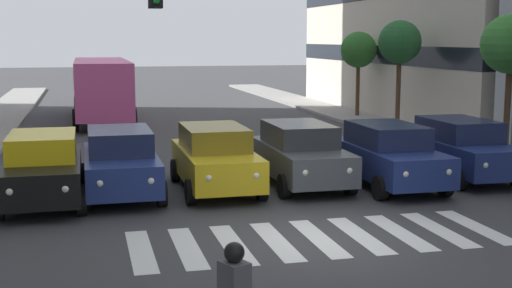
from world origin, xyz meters
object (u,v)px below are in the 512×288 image
object	(u,v)px
street_lamp_left	(507,17)
street_tree_3	(359,50)
car_2	(300,154)
car_4	(120,162)
car_1	(389,155)
street_tree_1	(511,45)
car_0	(460,148)
car_5	(43,168)
bus_behind_traffic	(102,83)
street_tree_2	(400,43)
car_3	(215,158)

from	to	relation	value
street_lamp_left	street_tree_3	size ratio (longest dim) A/B	1.75
car_2	car_4	size ratio (longest dim) A/B	1.00
car_1	street_lamp_left	bearing A→B (deg)	-165.80
street_tree_1	street_lamp_left	bearing A→B (deg)	51.03
car_0	car_5	world-z (taller)	same
car_5	bus_behind_traffic	xyz separation A→B (m)	(-1.90, -17.35, 0.97)
car_0	bus_behind_traffic	size ratio (longest dim) A/B	0.42
car_2	bus_behind_traffic	size ratio (longest dim) A/B	0.42
car_1	street_lamp_left	world-z (taller)	street_lamp_left
street_tree_2	street_tree_3	size ratio (longest dim) A/B	1.10
car_1	street_tree_3	bearing A→B (deg)	-109.28
car_5	street_tree_1	distance (m)	14.67
car_0	street_tree_2	xyz separation A→B (m)	(-2.58, -9.63, 2.97)
car_4	bus_behind_traffic	size ratio (longest dim) A/B	0.42
car_0	car_4	bearing A→B (deg)	-0.57
car_2	street_lamp_left	bearing A→B (deg)	-177.36
car_4	car_0	bearing A→B (deg)	179.43
car_2	car_3	bearing A→B (deg)	1.63
car_1	car_3	world-z (taller)	same
car_1	car_5	world-z (taller)	same
street_lamp_left	street_tree_2	xyz separation A→B (m)	(-0.95, -9.16, -0.80)
street_lamp_left	street_tree_1	world-z (taller)	street_lamp_left
car_0	car_5	xyz separation A→B (m)	(11.63, 0.34, 0.00)
car_2	street_tree_1	bearing A→B (deg)	-168.60
street_lamp_left	car_5	bearing A→B (deg)	3.49
street_tree_3	street_tree_2	bearing A→B (deg)	85.94
street_lamp_left	car_3	bearing A→B (deg)	2.36
car_2	street_lamp_left	world-z (taller)	street_lamp_left
street_tree_1	car_2	bearing A→B (deg)	11.40
street_tree_1	street_tree_3	size ratio (longest dim) A/B	1.10
car_5	car_3	bearing A→B (deg)	-174.25
car_5	street_tree_1	size ratio (longest dim) A/B	0.95
car_3	street_tree_1	world-z (taller)	street_tree_1
car_2	street_tree_2	xyz separation A→B (m)	(-7.41, -9.46, 2.97)
car_2	car_5	bearing A→B (deg)	4.30
car_2	street_tree_3	distance (m)	17.09
street_lamp_left	car_0	bearing A→B (deg)	16.17
car_2	car_3	size ratio (longest dim) A/B	1.00
car_3	street_tree_1	bearing A→B (deg)	-170.95
street_lamp_left	street_tree_1	bearing A→B (deg)	-128.97
car_3	street_lamp_left	bearing A→B (deg)	-177.64
bus_behind_traffic	street_lamp_left	size ratio (longest dim) A/B	1.41
car_0	bus_behind_traffic	bearing A→B (deg)	-60.24
car_2	car_4	bearing A→B (deg)	0.91
car_0	street_lamp_left	world-z (taller)	street_lamp_left
street_tree_2	bus_behind_traffic	bearing A→B (deg)	-30.94
street_tree_3	car_3	bearing A→B (deg)	55.85
car_4	car_5	distance (m)	1.94
car_1	street_tree_2	bearing A→B (deg)	-116.59
car_0	street_tree_3	bearing A→B (deg)	-101.11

